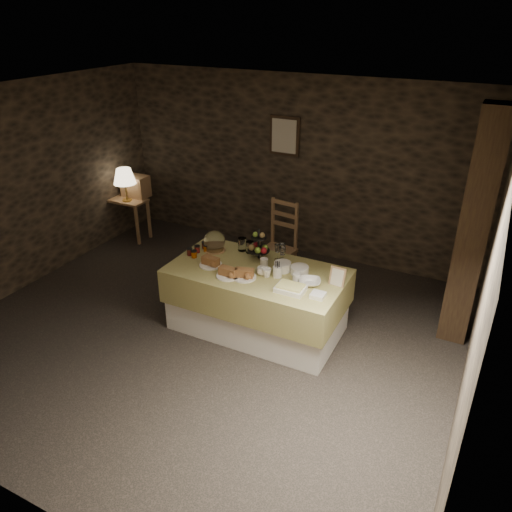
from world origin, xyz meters
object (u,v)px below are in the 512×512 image
at_px(table_lamp, 124,177).
at_px(fruit_stand, 259,247).
at_px(chair, 279,238).
at_px(console_table, 128,207).
at_px(timber_column, 473,232).
at_px(wine_rack, 136,186).
at_px(buffet_table, 257,296).

distance_m(table_lamp, fruit_stand, 3.01).
bearing_deg(table_lamp, chair, 5.91).
xyz_separation_m(chair, fruit_stand, (0.32, -1.30, 0.49)).
xyz_separation_m(console_table, timber_column, (5.05, -0.45, 0.77)).
xyz_separation_m(table_lamp, chair, (2.50, 0.26, -0.62)).
bearing_deg(chair, wine_rack, -172.19).
height_order(console_table, wine_rack, wine_rack).
distance_m(console_table, wine_rack, 0.35).
height_order(buffet_table, wine_rack, wine_rack).
height_order(wine_rack, chair, wine_rack).
bearing_deg(table_lamp, buffet_table, -23.94).
height_order(table_lamp, fruit_stand, table_lamp).
height_order(buffet_table, console_table, buffet_table).
bearing_deg(console_table, table_lamp, -45.00).
relative_size(chair, fruit_stand, 2.06).
distance_m(timber_column, fruit_stand, 2.30).
bearing_deg(chair, buffet_table, -67.28).
bearing_deg(wine_rack, fruit_stand, -24.16).
bearing_deg(buffet_table, console_table, 155.62).
distance_m(console_table, table_lamp, 0.53).
xyz_separation_m(console_table, table_lamp, (0.05, -0.05, 0.52)).
height_order(buffet_table, fruit_stand, fruit_stand).
xyz_separation_m(table_lamp, timber_column, (5.00, -0.40, 0.25)).
height_order(table_lamp, chair, table_lamp).
relative_size(console_table, timber_column, 0.25).
xyz_separation_m(wine_rack, fruit_stand, (2.82, -1.27, 0.08)).
bearing_deg(fruit_stand, timber_column, 16.21).
relative_size(buffet_table, timber_column, 0.75).
distance_m(buffet_table, fruit_stand, 0.55).
bearing_deg(table_lamp, timber_column, -4.63).
distance_m(console_table, fruit_stand, 3.10).
height_order(console_table, fruit_stand, fruit_stand).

